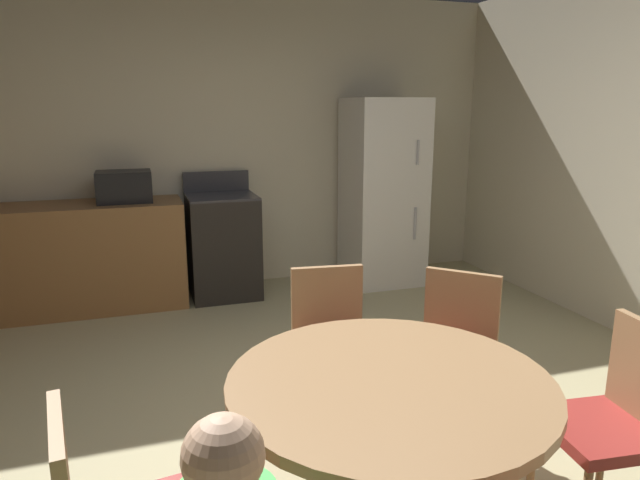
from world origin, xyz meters
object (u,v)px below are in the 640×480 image
object	(u,v)px
oven_range	(223,245)
dining_table	(389,420)
chair_northeast	(454,348)
refrigerator	(383,192)
chair_north	(331,341)
microwave	(124,187)
chair_east	(617,416)

from	to	relation	value
oven_range	dining_table	xyz separation A→B (m)	(0.08, -3.35, 0.13)
dining_table	chair_northeast	size ratio (longest dim) A/B	1.32
refrigerator	chair_north	xyz separation A→B (m)	(-1.35, -2.36, -0.38)
dining_table	chair_northeast	world-z (taller)	chair_northeast
dining_table	chair_north	world-z (taller)	chair_north
refrigerator	microwave	xyz separation A→B (m)	(-2.34, 0.05, 0.15)
oven_range	dining_table	world-z (taller)	oven_range
microwave	oven_range	bearing A→B (deg)	0.26
chair_northeast	dining_table	bearing A→B (deg)	-0.00
microwave	dining_table	distance (m)	3.49
dining_table	chair_north	bearing A→B (deg)	83.20
chair_north	microwave	bearing A→B (deg)	-150.79
refrigerator	chair_northeast	world-z (taller)	refrigerator
oven_range	chair_north	distance (m)	2.42
microwave	chair_northeast	bearing A→B (deg)	-59.98
dining_table	chair_north	size ratio (longest dim) A/B	1.32
microwave	chair_north	distance (m)	2.66
oven_range	refrigerator	bearing A→B (deg)	-2.00
oven_range	dining_table	bearing A→B (deg)	-88.63
oven_range	dining_table	distance (m)	3.35
refrigerator	chair_northeast	xyz separation A→B (m)	(-0.79, -2.64, -0.38)
refrigerator	chair_north	size ratio (longest dim) A/B	2.02
microwave	chair_northeast	distance (m)	3.15
chair_north	refrigerator	bearing A→B (deg)	157.14
oven_range	chair_east	bearing A→B (deg)	-73.65
oven_range	refrigerator	xyz separation A→B (m)	(1.54, -0.05, 0.41)
oven_range	chair_northeast	bearing A→B (deg)	-74.44
dining_table	microwave	bearing A→B (deg)	104.79
chair_northeast	chair_north	world-z (taller)	same
chair_east	chair_north	distance (m)	1.32
dining_table	chair_east	bearing A→B (deg)	-6.46
oven_range	microwave	xyz separation A→B (m)	(-0.80, -0.00, 0.56)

